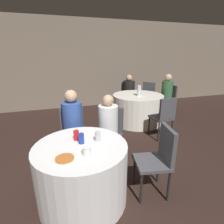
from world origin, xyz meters
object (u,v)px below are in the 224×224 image
chair_far_northeast (148,94)px  person_green_jacket (164,96)px  table_far (137,109)px  bottle_far (139,91)px  table_near (82,173)px  soda_can_silver (98,137)px  chair_far_south (164,114)px  person_black_shirt (129,93)px  soda_can_blue (81,138)px  chair_near_north (73,129)px  chair_far_north (128,93)px  person_blue_shirt (74,129)px  soda_can_red (76,135)px  chair_near_east (159,155)px  pizza_plate_near (65,159)px  person_white_shirt (106,132)px  chair_far_east (169,98)px  chair_near_northeast (110,129)px

chair_far_northeast → person_green_jacket: (0.17, -0.64, 0.06)m
table_far → bottle_far: bearing=-106.2°
chair_far_northeast → table_near: bearing=92.6°
chair_far_northeast → soda_can_silver: size_ratio=7.42×
chair_far_south → person_black_shirt: 1.94m
soda_can_blue → person_black_shirt: bearing=58.3°
chair_near_north → person_green_jacket: 2.98m
chair_far_north → chair_far_south: bearing=97.0°
chair_far_north → person_blue_shirt: size_ratio=0.74×
chair_far_north → soda_can_red: chair_far_north is taller
chair_far_north → person_green_jacket: bearing=137.0°
table_far → chair_far_south: (0.10, -1.05, 0.18)m
person_black_shirt → table_near: bearing=66.8°
person_black_shirt → chair_near_east: bearing=82.0°
chair_near_north → pizza_plate_near: size_ratio=4.40×
table_near → person_white_shirt: 0.81m
chair_far_east → chair_far_north: (-0.89, 0.88, 0.00)m
chair_near_east → bottle_far: 2.41m
table_near → person_white_shirt: person_white_shirt is taller
chair_near_north → chair_far_south: 1.88m
person_white_shirt → chair_near_east: bearing=157.8°
person_green_jacket → soda_can_silver: size_ratio=10.01×
pizza_plate_near → bottle_far: bearing=50.5°
soda_can_red → table_far: bearing=48.8°
soda_can_red → soda_can_silver: bearing=-24.8°
chair_near_east → person_white_shirt: 0.91m
chair_far_east → person_green_jacket: size_ratio=0.74×
soda_can_red → soda_can_blue: bearing=-66.2°
table_near → table_far: (1.75, 2.19, 0.00)m
chair_far_northeast → soda_can_silver: 3.70m
chair_near_east → person_white_shirt: bearing=40.6°
table_far → soda_can_silver: bearing=-125.7°
soda_can_silver → chair_near_east: bearing=-16.8°
person_blue_shirt → soda_can_blue: 0.76m
soda_can_silver → bottle_far: (1.51, 2.03, 0.07)m
soda_can_blue → bottle_far: bottle_far is taller
table_near → soda_can_silver: (0.21, 0.05, 0.43)m
chair_far_south → soda_can_blue: size_ratio=7.42×
chair_near_east → chair_far_south: 1.60m
table_far → chair_near_east: 2.50m
table_far → chair_far_north: chair_far_north is taller
soda_can_silver → bottle_far: 2.53m
chair_near_northeast → soda_can_red: 0.89m
person_black_shirt → soda_can_silver: (-1.67, -3.03, 0.21)m
chair_far_south → pizza_plate_near: bearing=-151.9°
table_near → soda_can_red: (-0.03, 0.16, 0.43)m
chair_near_northeast → person_green_jacket: bearing=-104.9°
table_far → soda_can_silver: size_ratio=10.58×
table_far → chair_far_east: (1.04, 0.17, 0.18)m
chair_near_north → soda_can_blue: 0.93m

